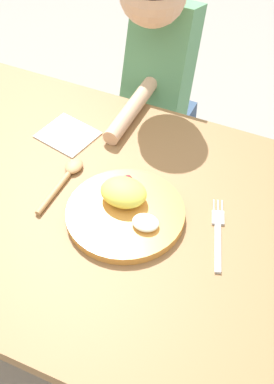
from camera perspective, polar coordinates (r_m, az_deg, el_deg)
ground_plane at (r=1.81m, az=-3.21°, el=-15.71°), size 8.00×8.00×0.00m
dining_table at (r=1.33m, az=-4.22°, el=-4.30°), size 1.48×0.77×0.67m
plate at (r=1.22m, az=-1.13°, el=-1.65°), size 0.26×0.26×0.07m
fork at (r=1.20m, az=8.31°, el=-4.27°), size 0.08×0.19×0.01m
spoon at (r=1.31m, az=-7.29°, el=1.58°), size 0.04×0.19×0.02m
person at (r=1.67m, az=2.28°, el=9.44°), size 0.17×0.44×1.04m
napkin at (r=1.43m, az=-7.11°, el=5.84°), size 0.15×0.14×0.00m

